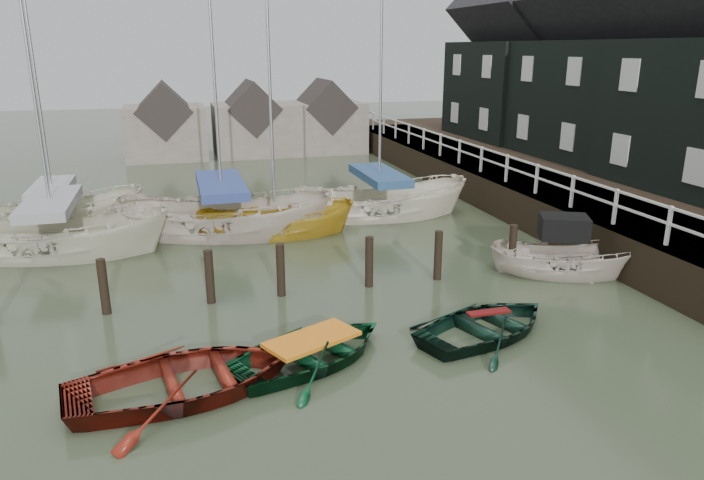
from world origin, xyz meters
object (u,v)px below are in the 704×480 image
object	(u,v)px
motorboat	(563,271)
sailboat_a	(57,252)
rowboat_green	(312,362)
sailboat_d	(379,214)
rowboat_red	(188,393)
sailboat_b	(224,232)
rowboat_dkgreen	(487,335)
sailboat_c	(275,234)
sailboat_e	(57,225)

from	to	relation	value
motorboat	sailboat_a	world-z (taller)	sailboat_a
rowboat_green	sailboat_d	xyz separation A→B (m)	(4.99, 10.77, 0.06)
rowboat_red	sailboat_d	world-z (taller)	sailboat_d
sailboat_b	rowboat_dkgreen	bearing A→B (deg)	-135.38
rowboat_red	rowboat_green	xyz separation A→B (m)	(2.51, 0.58, 0.00)
rowboat_dkgreen	sailboat_a	bearing A→B (deg)	28.69
rowboat_dkgreen	motorboat	bearing A→B (deg)	-73.31
rowboat_red	sailboat_c	distance (m)	10.46
rowboat_green	rowboat_dkgreen	size ratio (longest dim) A/B	1.02
rowboat_green	sailboat_e	xyz separation A→B (m)	(-6.71, 12.46, 0.06)
rowboat_red	sailboat_a	distance (m)	10.39
rowboat_red	sailboat_d	distance (m)	13.60
sailboat_a	sailboat_c	xyz separation A→B (m)	(6.96, 0.23, -0.04)
rowboat_green	rowboat_dkgreen	xyz separation A→B (m)	(4.07, 0.16, 0.00)
rowboat_green	sailboat_d	distance (m)	11.87
rowboat_dkgreen	sailboat_b	xyz separation A→B (m)	(-5.04, 9.78, 0.06)
motorboat	sailboat_a	size ratio (longest dim) A/B	0.36
rowboat_red	rowboat_green	distance (m)	2.58
rowboat_dkgreen	sailboat_e	bearing A→B (deg)	21.04
rowboat_red	rowboat_dkgreen	size ratio (longest dim) A/B	1.19
sailboat_a	sailboat_e	size ratio (longest dim) A/B	1.20
sailboat_c	sailboat_e	distance (m)	8.07
rowboat_green	sailboat_c	bearing A→B (deg)	-29.34
sailboat_b	sailboat_c	size ratio (longest dim) A/B	1.20
motorboat	rowboat_green	bearing A→B (deg)	135.62
rowboat_green	sailboat_c	xyz separation A→B (m)	(0.74, 9.36, 0.02)
motorboat	rowboat_dkgreen	bearing A→B (deg)	151.26
sailboat_a	sailboat_b	world-z (taller)	sailboat_a
rowboat_dkgreen	sailboat_d	size ratio (longest dim) A/B	0.31
sailboat_a	motorboat	bearing A→B (deg)	-101.60
rowboat_red	motorboat	xyz separation A→B (m)	(10.51, 3.69, 0.10)
sailboat_d	sailboat_e	distance (m)	11.82
motorboat	sailboat_d	size ratio (longest dim) A/B	0.38
sailboat_a	sailboat_d	bearing A→B (deg)	-70.31
rowboat_dkgreen	sailboat_d	xyz separation A→B (m)	(0.92, 10.61, 0.06)
rowboat_dkgreen	sailboat_d	world-z (taller)	sailboat_d
rowboat_green	motorboat	size ratio (longest dim) A/B	0.83
sailboat_b	rowboat_red	bearing A→B (deg)	-170.98
rowboat_red	rowboat_dkgreen	xyz separation A→B (m)	(6.58, 0.74, 0.00)
sailboat_b	sailboat_c	distance (m)	1.81
rowboat_green	sailboat_a	bearing A→B (deg)	9.43
sailboat_e	sailboat_c	bearing A→B (deg)	-119.20
motorboat	sailboat_b	distance (m)	11.27
rowboat_dkgreen	sailboat_c	distance (m)	9.79
rowboat_green	sailboat_b	xyz separation A→B (m)	(-0.97, 9.94, 0.06)
sailboat_a	rowboat_green	bearing A→B (deg)	-134.41
rowboat_dkgreen	sailboat_e	xyz separation A→B (m)	(-10.78, 12.30, 0.06)
motorboat	sailboat_a	xyz separation A→B (m)	(-14.21, 6.02, -0.04)
rowboat_red	sailboat_e	xyz separation A→B (m)	(-4.20, 13.04, 0.06)
motorboat	sailboat_e	distance (m)	17.43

